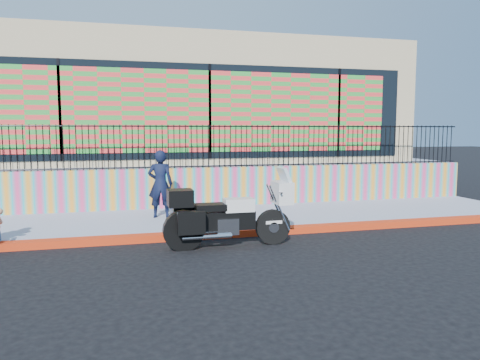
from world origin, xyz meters
name	(u,v)px	position (x,y,z in m)	size (l,w,h in m)	color
ground	(247,236)	(0.00, 0.00, 0.00)	(90.00, 90.00, 0.00)	black
red_curb	(247,232)	(0.00, 0.00, 0.07)	(16.00, 0.30, 0.15)	red
sidewalk	(229,219)	(0.00, 1.65, 0.07)	(16.00, 3.00, 0.15)	#888EA4
mural_wall	(216,187)	(0.00, 3.25, 0.70)	(16.00, 0.20, 1.10)	#EB3D7B
metal_fence	(216,146)	(0.00, 3.25, 1.85)	(15.80, 0.04, 1.20)	black
elevated_platform	(189,173)	(0.00, 8.35, 0.62)	(16.00, 10.00, 1.25)	#888EA4
storefront_building	(190,105)	(0.00, 8.13, 3.25)	(14.00, 8.06, 4.00)	tan
police_motorcycle	(227,214)	(-0.65, -0.85, 0.66)	(2.53, 0.84, 1.57)	black
police_officer	(160,184)	(-1.70, 1.86, 0.98)	(0.61, 0.40, 1.67)	black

